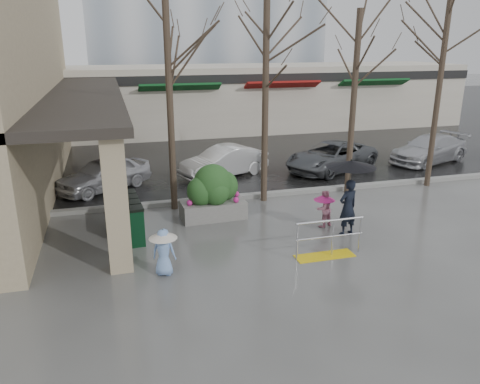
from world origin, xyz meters
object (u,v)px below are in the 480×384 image
tree_mideast (357,59)px  child_pink (324,206)px  tree_midwest (266,48)px  car_b (224,162)px  car_d (429,149)px  planter (213,192)px  car_a (104,174)px  car_c (331,156)px  news_boxes (132,217)px  child_blue (164,248)px  handrail (327,243)px  woman (349,187)px  tree_west (168,53)px  tree_east (445,43)px

tree_mideast → child_pink: bearing=-129.3°
tree_midwest → car_b: tree_midwest is taller
car_b → car_d: 9.86m
tree_midwest → planter: size_ratio=3.39×
car_a → car_c: 9.63m
tree_midwest → news_boxes: tree_midwest is taller
tree_midwest → car_d: tree_midwest is taller
tree_mideast → child_blue: tree_mideast is taller
car_b → car_d: same height
handrail → car_b: 8.31m
woman → child_pink: (-0.39, 0.75, -0.80)m
tree_west → child_blue: 6.47m
planter → child_pink: bearing=-28.2°
car_c → tree_west: bearing=-92.7°
handrail → child_pink: size_ratio=1.66×
planter → car_c: planter is taller
handrail → news_boxes: bearing=149.5°
tree_west → car_c: tree_west is taller
child_blue → tree_west: bearing=-78.1°
news_boxes → tree_east: bearing=5.5°
child_blue → car_d: size_ratio=0.27×
woman → tree_mideast: bearing=-131.7°
child_pink → car_d: bearing=-162.4°
woman → tree_west: bearing=-51.6°
child_blue → news_boxes: 2.79m
child_blue → car_d: (13.34, 7.91, -0.07)m
tree_mideast → tree_east: bearing=-0.0°
news_boxes → car_a: size_ratio=0.55×
woman → car_c: (2.79, 6.71, -0.82)m
tree_west → tree_east: size_ratio=0.94×
handrail → tree_mideast: (3.14, 4.80, 4.48)m
car_c → child_pink: bearing=-53.8°
tree_west → car_d: size_ratio=1.57×
planter → woman: bearing=-34.7°
tree_west → car_c: size_ratio=1.50×
car_a → car_b: same height
car_a → news_boxes: bearing=-25.4°
tree_west → car_b: (2.59, 3.47, -4.45)m
handrail → tree_mideast: size_ratio=0.29×
tree_mideast → car_c: 5.32m
tree_west → car_d: (12.44, 3.23, -4.45)m
child_blue → car_a: (-1.37, 7.51, -0.07)m
tree_east → car_d: size_ratio=1.66×
planter → news_boxes: bearing=-163.7°
tree_midwest → woman: 5.39m
tree_midwest → child_blue: size_ratio=5.93×
child_blue → car_c: size_ratio=0.26×
tree_midwest → planter: tree_midwest is taller
news_boxes → car_c: (8.84, 5.06, 0.07)m
car_b → woman: bearing=-5.7°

